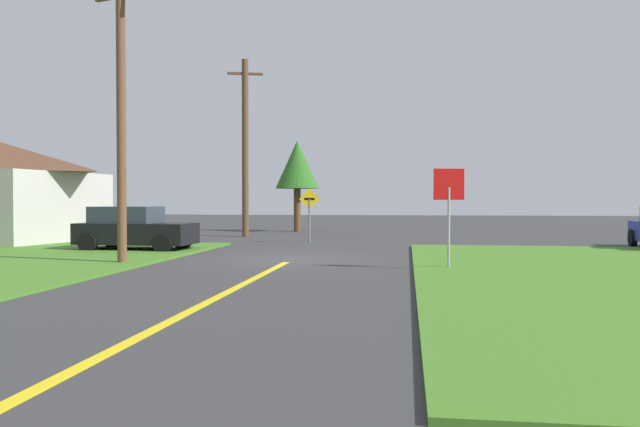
% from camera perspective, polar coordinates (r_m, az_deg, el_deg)
% --- Properties ---
extents(ground_plane, '(120.00, 120.00, 0.00)m').
position_cam_1_polar(ground_plane, '(19.47, -2.55, -4.22)').
color(ground_plane, '#373737').
extents(lane_stripe_center, '(0.20, 14.00, 0.01)m').
position_cam_1_polar(lane_stripe_center, '(11.76, -9.76, -7.76)').
color(lane_stripe_center, yellow).
rests_on(lane_stripe_center, ground).
extents(stop_sign, '(0.81, 0.23, 2.68)m').
position_cam_1_polar(stop_sign, '(16.73, 11.72, 1.42)').
color(stop_sign, '#9EA0A8').
rests_on(stop_sign, ground).
extents(parked_car_near_building, '(4.21, 2.13, 1.62)m').
position_cam_1_polar(parked_car_near_building, '(23.62, -16.67, -1.36)').
color(parked_car_near_building, black).
rests_on(parked_car_near_building, ground).
extents(utility_pole_near, '(1.76, 0.64, 8.32)m').
position_cam_1_polar(utility_pole_near, '(18.79, -17.74, 8.70)').
color(utility_pole_near, brown).
rests_on(utility_pole_near, ground).
extents(utility_pole_mid, '(1.76, 0.63, 8.99)m').
position_cam_1_polar(utility_pole_mid, '(31.97, -6.86, 6.12)').
color(utility_pole_mid, brown).
rests_on(utility_pole_mid, ground).
extents(direction_sign, '(0.90, 0.19, 2.36)m').
position_cam_1_polar(direction_sign, '(27.03, -0.97, 0.40)').
color(direction_sign, slate).
rests_on(direction_sign, ground).
extents(oak_tree_left, '(2.57, 2.57, 5.38)m').
position_cam_1_polar(oak_tree_left, '(36.83, -2.10, 4.42)').
color(oak_tree_left, brown).
rests_on(oak_tree_left, ground).
extents(barn, '(8.36, 7.21, 4.43)m').
position_cam_1_polar(barn, '(30.92, -27.28, 1.76)').
color(barn, beige).
rests_on(barn, ground).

